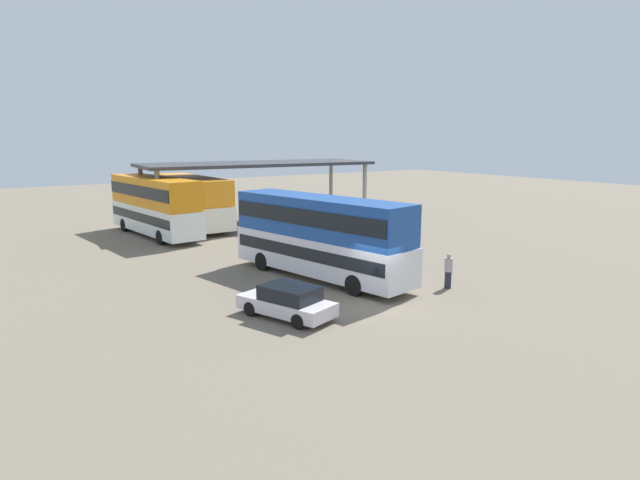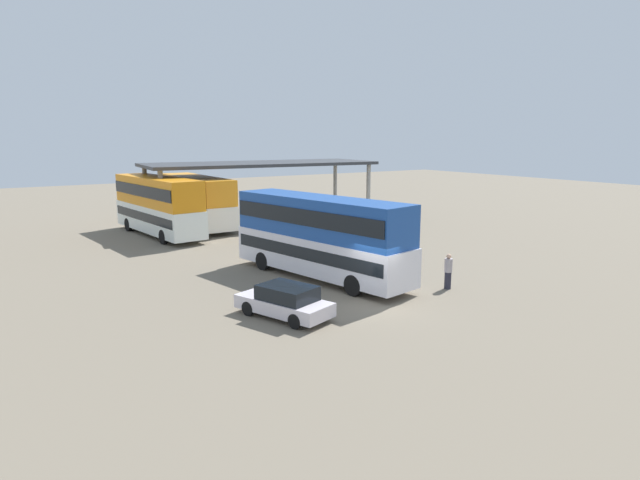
% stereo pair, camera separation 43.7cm
% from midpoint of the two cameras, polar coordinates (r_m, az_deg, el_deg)
% --- Properties ---
extents(ground_plane, '(140.00, 140.00, 0.00)m').
position_cam_midpoint_polar(ground_plane, '(23.72, 5.04, -6.77)').
color(ground_plane, '#706555').
extents(double_decker_main, '(4.46, 11.16, 4.21)m').
position_cam_midpoint_polar(double_decker_main, '(27.31, -0.47, 0.64)').
color(double_decker_main, silver).
rests_on(double_decker_main, ground_plane).
extents(parked_hatchback, '(2.94, 4.39, 1.35)m').
position_cam_midpoint_polar(parked_hatchback, '(21.75, -4.08, -6.55)').
color(parked_hatchback, silver).
rests_on(parked_hatchback, ground_plane).
extents(double_decker_near_canopy, '(3.63, 11.01, 4.30)m').
position_cam_midpoint_polar(double_decker_near_canopy, '(41.02, -17.54, 3.68)').
color(double_decker_near_canopy, white).
rests_on(double_decker_near_canopy, ground_plane).
extents(double_decker_mid_row, '(2.60, 10.77, 4.07)m').
position_cam_midpoint_polar(double_decker_mid_row, '(44.18, -13.66, 4.21)').
color(double_decker_mid_row, white).
rests_on(double_decker_mid_row, ground_plane).
extents(depot_canopy, '(19.38, 8.31, 5.11)m').
position_cam_midpoint_polar(depot_canopy, '(45.10, -7.00, 7.84)').
color(depot_canopy, '#33353A').
rests_on(depot_canopy, ground_plane).
extents(pedestrian_waiting, '(0.38, 0.38, 1.72)m').
position_cam_midpoint_polar(pedestrian_waiting, '(26.41, 13.07, -3.23)').
color(pedestrian_waiting, '#262633').
rests_on(pedestrian_waiting, ground_plane).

